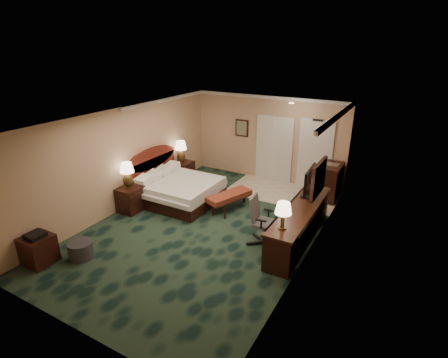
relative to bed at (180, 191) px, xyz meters
The scene contains 26 objects.
floor 1.71m from the bed, 32.89° to the right, with size 5.00×7.50×0.00m, color black.
ceiling 2.92m from the bed, 32.89° to the right, with size 5.00×7.50×0.00m, color silver.
wall_back 3.33m from the bed, 63.63° to the left, with size 5.00×0.00×2.70m, color tan.
wall_front 4.98m from the bed, 73.19° to the right, with size 5.00×0.00×2.70m, color tan.
wall_left 1.76m from the bed, 140.18° to the right, with size 0.00×7.50×2.70m, color tan.
wall_right 4.14m from the bed, 13.11° to the right, with size 0.00×7.50×2.70m, color tan.
crown_molding 2.87m from the bed, 32.89° to the right, with size 5.00×7.50×0.10m, color silver, non-canonical shape.
tile_patch 3.06m from the bed, 40.76° to the left, with size 3.20×1.70×0.01m, color beige.
headboard 1.11m from the bed, behind, with size 0.12×2.00×1.40m, color #4F170E, non-canonical shape.
entry_door 4.15m from the bed, 43.53° to the left, with size 1.02×0.06×2.18m, color silver.
closet_doors 3.34m from the bed, 59.37° to the left, with size 1.20×0.06×2.10m, color silver.
wall_art 3.12m from the bed, 79.72° to the left, with size 0.45×0.06×0.55m, color #45695A.
wall_mirror 4.07m from the bed, ahead, with size 0.05×0.95×0.75m, color white.
bed is the anchor object (origin of this frame).
nightstand_near 1.37m from the bed, 125.85° to the right, with size 0.53×0.61×0.67m, color black.
nightstand_far 1.52m from the bed, 122.09° to the left, with size 0.53×0.60×0.66m, color black.
lamp_near 1.55m from the bed, 126.77° to the right, with size 0.36×0.36×0.69m, color black, non-canonical shape.
lamp_far 1.64m from the bed, 123.87° to the left, with size 0.37×0.37×0.69m, color black, non-canonical shape.
bed_bench 1.45m from the bed, 11.29° to the left, with size 0.45×1.30×0.44m, color maroon.
ottoman 3.27m from the bed, 93.45° to the right, with size 0.51×0.51×0.36m, color #25252B.
side_table 3.87m from the bed, 101.69° to the right, with size 0.56×0.56×0.60m, color black.
desk 3.60m from the bed, ahead, with size 0.63×2.91×0.84m, color black.
tv 3.65m from the bed, ahead, with size 0.08×0.89×0.70m, color black.
desk_lamp 3.91m from the bed, 22.54° to the right, with size 0.32×0.32×0.57m, color black, non-canonical shape.
desk_chair 3.08m from the bed, 16.76° to the right, with size 0.65×0.61×1.12m, color #4F4E57, non-canonical shape.
minibar 4.26m from the bed, 32.52° to the left, with size 0.53×0.96×1.01m, color black.
Camera 1 is at (4.06, -6.31, 4.25)m, focal length 28.00 mm.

